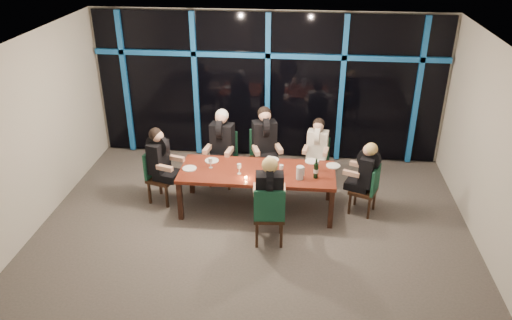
% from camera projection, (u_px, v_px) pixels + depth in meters
% --- Properties ---
extents(room, '(7.04, 7.00, 3.02)m').
position_uv_depth(room, '(252.00, 117.00, 7.07)').
color(room, '#5C5651').
rests_on(room, ground).
extents(window_wall, '(6.86, 0.43, 2.94)m').
position_uv_depth(window_wall, '(268.00, 85.00, 9.89)').
color(window_wall, black).
rests_on(window_wall, ground).
extents(dining_table, '(2.60, 1.00, 0.75)m').
position_uv_depth(dining_table, '(257.00, 174.00, 8.38)').
color(dining_table, maroon).
rests_on(dining_table, ground).
extents(chair_far_left, '(0.54, 0.54, 1.01)m').
position_uv_depth(chair_far_left, '(224.00, 155.00, 9.32)').
color(chair_far_left, black).
rests_on(chair_far_left, ground).
extents(chair_far_mid, '(0.60, 0.60, 1.03)m').
position_uv_depth(chair_far_mid, '(264.00, 153.00, 9.36)').
color(chair_far_mid, black).
rests_on(chair_far_mid, ground).
extents(chair_far_right, '(0.48, 0.48, 0.90)m').
position_uv_depth(chair_far_right, '(317.00, 159.00, 9.32)').
color(chair_far_right, black).
rests_on(chair_far_right, ground).
extents(chair_end_left, '(0.55, 0.55, 0.95)m').
position_uv_depth(chair_end_left, '(158.00, 173.00, 8.73)').
color(chair_end_left, black).
rests_on(chair_end_left, ground).
extents(chair_end_right, '(0.54, 0.54, 0.89)m').
position_uv_depth(chair_end_right, '(368.00, 187.00, 8.35)').
color(chair_end_right, black).
rests_on(chair_end_right, ground).
extents(chair_near_mid, '(0.50, 0.50, 1.01)m').
position_uv_depth(chair_near_mid, '(269.00, 213.00, 7.54)').
color(chair_near_mid, black).
rests_on(chair_near_mid, ground).
extents(diner_far_left, '(0.54, 0.66, 0.98)m').
position_uv_depth(diner_far_left, '(222.00, 137.00, 9.07)').
color(diner_far_left, black).
rests_on(diner_far_left, ground).
extents(diner_far_mid, '(0.61, 0.70, 1.00)m').
position_uv_depth(diner_far_mid, '(265.00, 135.00, 9.10)').
color(diner_far_mid, black).
rests_on(diner_far_mid, ground).
extents(diner_far_right, '(0.48, 0.59, 0.88)m').
position_uv_depth(diner_far_right, '(317.00, 143.00, 9.09)').
color(diner_far_right, white).
rests_on(diner_far_right, ground).
extents(diner_end_left, '(0.65, 0.56, 0.93)m').
position_uv_depth(diner_end_left, '(160.00, 155.00, 8.53)').
color(diner_end_left, black).
rests_on(diner_end_left, ground).
extents(diner_end_right, '(0.61, 0.55, 0.87)m').
position_uv_depth(diner_end_right, '(366.00, 168.00, 8.22)').
color(diner_end_right, black).
rests_on(diner_end_right, ground).
extents(diner_near_mid, '(0.52, 0.65, 0.98)m').
position_uv_depth(diner_near_mid, '(270.00, 187.00, 7.43)').
color(diner_near_mid, black).
rests_on(diner_near_mid, ground).
extents(plate_far_left, '(0.24, 0.24, 0.01)m').
position_uv_depth(plate_far_left, '(212.00, 161.00, 8.67)').
color(plate_far_left, white).
rests_on(plate_far_left, dining_table).
extents(plate_far_mid, '(0.24, 0.24, 0.01)m').
position_uv_depth(plate_far_mid, '(272.00, 160.00, 8.71)').
color(plate_far_mid, white).
rests_on(plate_far_mid, dining_table).
extents(plate_far_right, '(0.24, 0.24, 0.01)m').
position_uv_depth(plate_far_right, '(312.00, 161.00, 8.65)').
color(plate_far_right, white).
rests_on(plate_far_right, dining_table).
extents(plate_end_left, '(0.24, 0.24, 0.01)m').
position_uv_depth(plate_end_left, '(189.00, 168.00, 8.41)').
color(plate_end_left, white).
rests_on(plate_end_left, dining_table).
extents(plate_end_right, '(0.24, 0.24, 0.01)m').
position_uv_depth(plate_end_right, '(333.00, 166.00, 8.50)').
color(plate_end_right, white).
rests_on(plate_end_right, dining_table).
extents(plate_near_mid, '(0.24, 0.24, 0.01)m').
position_uv_depth(plate_near_mid, '(269.00, 181.00, 8.03)').
color(plate_near_mid, white).
rests_on(plate_near_mid, dining_table).
extents(wine_bottle, '(0.08, 0.08, 0.34)m').
position_uv_depth(wine_bottle, '(316.00, 170.00, 8.08)').
color(wine_bottle, black).
rests_on(wine_bottle, dining_table).
extents(water_pitcher, '(0.14, 0.12, 0.22)m').
position_uv_depth(water_pitcher, '(300.00, 173.00, 8.05)').
color(water_pitcher, silver).
rests_on(water_pitcher, dining_table).
extents(tea_light, '(0.05, 0.05, 0.03)m').
position_uv_depth(tea_light, '(246.00, 178.00, 8.10)').
color(tea_light, '#F29B48').
rests_on(tea_light, dining_table).
extents(wine_glass_a, '(0.07, 0.07, 0.18)m').
position_uv_depth(wine_glass_a, '(239.00, 167.00, 8.20)').
color(wine_glass_a, silver).
rests_on(wine_glass_a, dining_table).
extents(wine_glass_b, '(0.07, 0.07, 0.17)m').
position_uv_depth(wine_glass_b, '(269.00, 159.00, 8.47)').
color(wine_glass_b, silver).
rests_on(wine_glass_b, dining_table).
extents(wine_glass_c, '(0.07, 0.07, 0.17)m').
position_uv_depth(wine_glass_c, '(281.00, 168.00, 8.18)').
color(wine_glass_c, silver).
rests_on(wine_glass_c, dining_table).
extents(wine_glass_d, '(0.07, 0.07, 0.18)m').
position_uv_depth(wine_glass_d, '(210.00, 161.00, 8.39)').
color(wine_glass_d, silver).
rests_on(wine_glass_d, dining_table).
extents(wine_glass_e, '(0.07, 0.07, 0.19)m').
position_uv_depth(wine_glass_e, '(317.00, 163.00, 8.29)').
color(wine_glass_e, white).
rests_on(wine_glass_e, dining_table).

